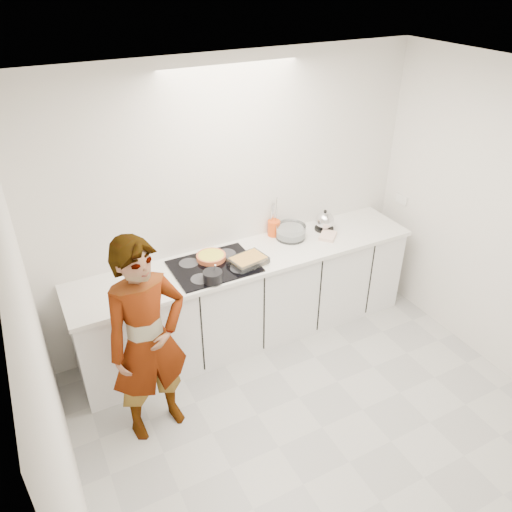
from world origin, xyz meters
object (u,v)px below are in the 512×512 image
mixing_bowl (291,232)px  utensil_crock (274,228)px  baking_dish (248,260)px  kettle (325,221)px  hob (214,266)px  saucepan (213,276)px  tart_dish (211,257)px  cook (148,342)px

mixing_bowl → utensil_crock: size_ratio=1.94×
baking_dish → kettle: kettle is taller
hob → saucepan: size_ratio=4.16×
saucepan → mixing_bowl: saucepan is taller
saucepan → baking_dish: (0.38, 0.11, -0.01)m
hob → saucepan: 0.24m
tart_dish → kettle: bearing=1.1°
utensil_crock → hob: bearing=-160.2°
baking_dish → utensil_crock: 0.59m
saucepan → baking_dish: size_ratio=0.50×
baking_dish → mixing_bowl: size_ratio=1.18×
hob → baking_dish: size_ratio=2.09×
baking_dish → cook: size_ratio=0.20×
kettle → utensil_crock: bearing=165.4°
baking_dish → mixing_bowl: mixing_bowl is taller
hob → cook: cook is taller
cook → saucepan: bearing=20.9°
tart_dish → kettle: 1.22m
saucepan → kettle: (1.34, 0.35, 0.03)m
saucepan → cook: size_ratio=0.10×
mixing_bowl → kettle: kettle is taller
tart_dish → saucepan: saucepan is taller
utensil_crock → cook: cook is taller
hob → kettle: 1.25m
mixing_bowl → cook: bearing=-155.5°
baking_dish → mixing_bowl: (0.58, 0.25, 0.01)m
mixing_bowl → saucepan: bearing=-159.6°
utensil_crock → baking_dish: bearing=-141.3°
tart_dish → baking_dish: bearing=-40.2°
tart_dish → mixing_bowl: mixing_bowl is taller
baking_dish → cook: bearing=-154.7°
saucepan → baking_dish: 0.40m
tart_dish → utensil_crock: utensil_crock is taller
mixing_bowl → cook: (-1.64, -0.75, -0.13)m
baking_dish → saucepan: bearing=-163.7°
saucepan → hob: bearing=64.5°
tart_dish → utensil_crock: bearing=12.0°
saucepan → cook: (-0.68, -0.39, -0.13)m
tart_dish → utensil_crock: 0.74m
hob → utensil_crock: (0.74, 0.27, 0.07)m
tart_dish → cook: 1.08m
cook → tart_dish: bearing=32.9°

